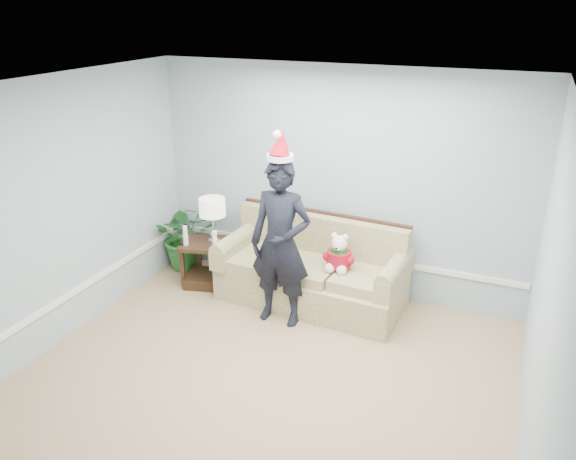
{
  "coord_description": "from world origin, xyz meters",
  "views": [
    {
      "loc": [
        1.93,
        -3.5,
        3.34
      ],
      "look_at": [
        -0.22,
        1.55,
        1.08
      ],
      "focal_mm": 35.0,
      "sensor_mm": 36.0,
      "label": 1
    }
  ],
  "objects_px": {
    "man": "(281,244)",
    "houseplant": "(187,234)",
    "side_table": "(208,268)",
    "teddy_bear": "(339,257)",
    "table_lamp": "(212,209)",
    "sofa": "(313,273)"
  },
  "relations": [
    {
      "from": "sofa",
      "to": "man",
      "type": "xyz_separation_m",
      "value": [
        -0.16,
        -0.56,
        0.57
      ]
    },
    {
      "from": "side_table",
      "to": "man",
      "type": "height_order",
      "value": "man"
    },
    {
      "from": "table_lamp",
      "to": "man",
      "type": "bearing_deg",
      "value": -22.53
    },
    {
      "from": "side_table",
      "to": "table_lamp",
      "type": "distance_m",
      "value": 0.79
    },
    {
      "from": "sofa",
      "to": "teddy_bear",
      "type": "bearing_deg",
      "value": -15.93
    },
    {
      "from": "side_table",
      "to": "table_lamp",
      "type": "xyz_separation_m",
      "value": [
        0.09,
        0.04,
        0.78
      ]
    },
    {
      "from": "table_lamp",
      "to": "side_table",
      "type": "bearing_deg",
      "value": -157.03
    },
    {
      "from": "man",
      "to": "table_lamp",
      "type": "bearing_deg",
      "value": 156.46
    },
    {
      "from": "sofa",
      "to": "man",
      "type": "bearing_deg",
      "value": -102.66
    },
    {
      "from": "sofa",
      "to": "man",
      "type": "height_order",
      "value": "man"
    },
    {
      "from": "side_table",
      "to": "teddy_bear",
      "type": "xyz_separation_m",
      "value": [
        1.7,
        0.02,
        0.46
      ]
    },
    {
      "from": "houseplant",
      "to": "side_table",
      "type": "bearing_deg",
      "value": -34.41
    },
    {
      "from": "man",
      "to": "houseplant",
      "type": "bearing_deg",
      "value": 154.8
    },
    {
      "from": "side_table",
      "to": "table_lamp",
      "type": "relative_size",
      "value": 1.26
    },
    {
      "from": "side_table",
      "to": "houseplant",
      "type": "bearing_deg",
      "value": 145.59
    },
    {
      "from": "table_lamp",
      "to": "houseplant",
      "type": "relative_size",
      "value": 0.61
    },
    {
      "from": "sofa",
      "to": "houseplant",
      "type": "height_order",
      "value": "sofa"
    },
    {
      "from": "houseplant",
      "to": "teddy_bear",
      "type": "distance_m",
      "value": 2.24
    },
    {
      "from": "sofa",
      "to": "side_table",
      "type": "bearing_deg",
      "value": -170.29
    },
    {
      "from": "sofa",
      "to": "teddy_bear",
      "type": "xyz_separation_m",
      "value": [
        0.35,
        -0.13,
        0.33
      ]
    },
    {
      "from": "side_table",
      "to": "houseplant",
      "type": "height_order",
      "value": "houseplant"
    },
    {
      "from": "side_table",
      "to": "man",
      "type": "distance_m",
      "value": 1.44
    }
  ]
}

